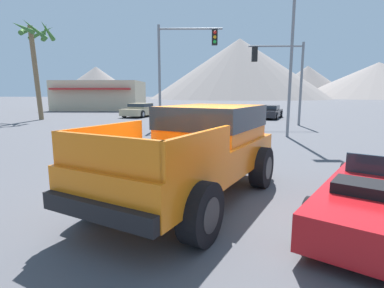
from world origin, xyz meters
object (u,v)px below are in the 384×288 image
at_px(parked_car_tan, 140,110).
at_px(traffic_light_main, 182,57).
at_px(street_lamp_post, 292,36).
at_px(palm_tree_tall, 35,46).
at_px(traffic_light_crosswalk, 280,68).
at_px(parked_car_dark, 268,112).
at_px(orange_pickup_truck, 199,145).

xyz_separation_m(parked_car_tan, traffic_light_main, (4.25, -8.04, 3.69)).
relative_size(parked_car_tan, street_lamp_post, 0.57).
xyz_separation_m(parked_car_tan, palm_tree_tall, (-7.29, -3.36, 5.04)).
distance_m(street_lamp_post, palm_tree_tall, 19.15).
bearing_deg(traffic_light_crosswalk, street_lamp_post, 80.31).
distance_m(parked_car_tan, traffic_light_main, 9.81).
relative_size(street_lamp_post, palm_tree_tall, 1.05).
distance_m(parked_car_dark, traffic_light_main, 10.22).
bearing_deg(traffic_light_main, parked_car_tan, 117.84).
distance_m(orange_pickup_truck, parked_car_dark, 20.28).
distance_m(parked_car_tan, traffic_light_crosswalk, 13.03).
xyz_separation_m(orange_pickup_truck, parked_car_tan, (-5.25, 20.89, -0.44)).
height_order(orange_pickup_truck, street_lamp_post, street_lamp_post).
bearing_deg(parked_car_dark, orange_pickup_truck, -83.74).
height_order(parked_car_tan, street_lamp_post, street_lamp_post).
height_order(parked_car_dark, street_lamp_post, street_lamp_post).
bearing_deg(street_lamp_post, palm_tree_tall, 151.87).
height_order(parked_car_tan, traffic_light_crosswalk, traffic_light_crosswalk).
bearing_deg(traffic_light_main, street_lamp_post, -39.12).
xyz_separation_m(parked_car_dark, traffic_light_main, (-6.88, -6.56, 3.74)).
height_order(orange_pickup_truck, parked_car_dark, orange_pickup_truck).
bearing_deg(parked_car_dark, parked_car_tan, -164.49).
height_order(traffic_light_main, traffic_light_crosswalk, traffic_light_main).
relative_size(parked_car_dark, palm_tree_tall, 0.60).
distance_m(traffic_light_crosswalk, street_lamp_post, 5.44).
bearing_deg(street_lamp_post, parked_car_tan, 127.74).
bearing_deg(street_lamp_post, parked_car_dark, 81.90).
bearing_deg(traffic_light_crosswalk, orange_pickup_truck, 69.24).
bearing_deg(orange_pickup_truck, parked_car_tan, 131.78).
relative_size(parked_car_dark, traffic_light_main, 0.73).
distance_m(traffic_light_main, traffic_light_crosswalk, 6.33).
bearing_deg(street_lamp_post, traffic_light_crosswalk, 80.31).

